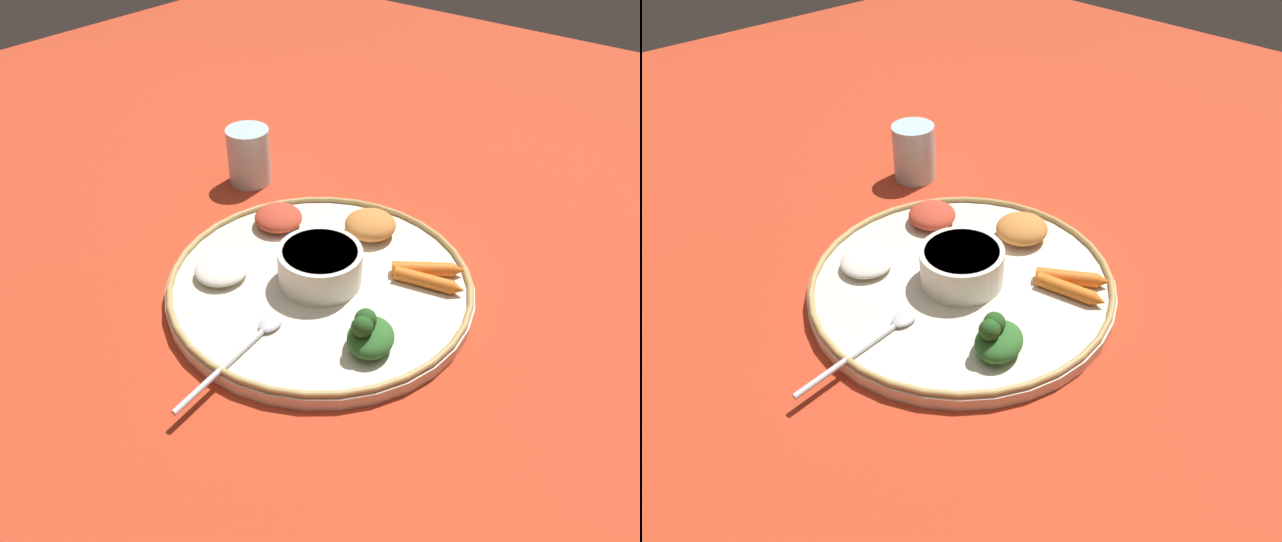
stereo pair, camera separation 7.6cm
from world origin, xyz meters
TOP-DOWN VIEW (x-y plane):
  - ground_plane at (0.00, 0.00)m, footprint 2.40×2.40m
  - platter at (0.00, 0.00)m, footprint 0.39×0.39m
  - platter_rim at (0.00, 0.00)m, footprint 0.39×0.39m
  - center_bowl at (0.00, 0.00)m, footprint 0.11×0.11m
  - spoon at (-0.14, -0.01)m, footprint 0.17×0.03m
  - greens_pile at (-0.06, -0.12)m, footprint 0.08×0.07m
  - carrot_near_spoon at (0.08, -0.11)m, footprint 0.04×0.09m
  - carrot_outer at (0.10, -0.10)m, footprint 0.07×0.09m
  - mound_squash at (0.12, 0.01)m, footprint 0.08×0.08m
  - mound_rice_white at (-0.07, 0.11)m, footprint 0.09×0.09m
  - mound_berbere_red at (0.06, 0.12)m, footprint 0.10×0.10m
  - drinking_glass at (0.15, 0.26)m, footprint 0.07×0.07m

SIDE VIEW (x-z plane):
  - ground_plane at x=0.00m, z-range 0.00..0.00m
  - platter at x=0.00m, z-range 0.00..0.02m
  - platter_rim at x=0.00m, z-range 0.02..0.02m
  - spoon at x=-0.14m, z-range 0.02..0.03m
  - carrot_near_spoon at x=0.08m, z-range 0.02..0.03m
  - carrot_outer at x=0.10m, z-range 0.02..0.03m
  - mound_rice_white at x=-0.07m, z-range 0.02..0.04m
  - mound_berbere_red at x=0.06m, z-range 0.02..0.04m
  - mound_squash at x=0.12m, z-range 0.02..0.05m
  - greens_pile at x=-0.06m, z-range 0.01..0.06m
  - drinking_glass at x=0.15m, z-range -0.01..0.09m
  - center_bowl at x=0.00m, z-range 0.02..0.07m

